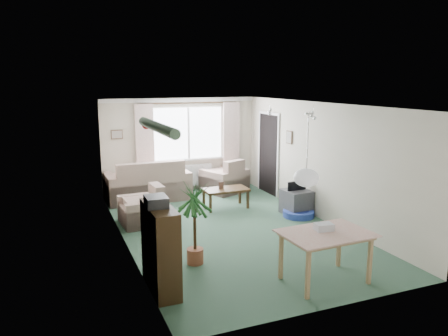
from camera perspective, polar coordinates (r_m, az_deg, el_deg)
name	(u,v)px	position (r m, az deg, el deg)	size (l,w,h in m)	color
ground	(230,229)	(8.54, 0.76, -7.95)	(6.50, 6.50, 0.00)	#335541
window	(188,133)	(11.25, -4.69, 4.55)	(1.80, 0.03, 1.30)	white
curtain_rod	(189,103)	(11.11, -4.63, 8.46)	(2.60, 0.03, 0.03)	black
curtain_left	(145,145)	(10.89, -10.30, 2.97)	(0.45, 0.08, 2.00)	beige
curtain_right	(231,140)	(11.58, 0.93, 3.64)	(0.45, 0.08, 2.00)	beige
radiator	(189,175)	(11.39, -4.54, -0.97)	(1.20, 0.10, 0.55)	white
doorway	(269,154)	(11.06, 5.84, 1.80)	(0.03, 0.95, 2.00)	black
pendant_lamp	(306,178)	(6.26, 10.70, -1.25)	(0.36, 0.36, 0.36)	white
tinsel_garland	(157,127)	(5.30, -8.74, 5.32)	(1.60, 1.60, 0.12)	#196626
bauble_cluster_a	(270,109)	(9.46, 6.00, 7.63)	(0.20, 0.20, 0.20)	silver
bauble_cluster_b	(313,113)	(8.58, 11.57, 7.08)	(0.20, 0.20, 0.20)	silver
wall_picture_back	(117,134)	(10.84, -13.83, 4.28)	(0.28, 0.03, 0.22)	brown
wall_picture_right	(289,137)	(10.11, 8.53, 3.99)	(0.03, 0.24, 0.30)	brown
sofa	(147,179)	(10.66, -9.98, -1.48)	(1.95, 1.03, 0.98)	beige
armchair_corner	(224,175)	(11.22, 0.03, -0.96)	(0.97, 0.91, 0.86)	#B6B189
armchair_left	(142,205)	(8.89, -10.66, -4.76)	(0.87, 0.82, 0.78)	tan
coffee_table	(226,198)	(9.85, 0.22, -3.97)	(0.99, 0.55, 0.45)	black
photo_frame	(221,185)	(9.76, -0.38, -2.28)	(0.12, 0.02, 0.16)	#4E3428
bookshelf	(160,248)	(6.06, -8.31, -10.35)	(0.32, 0.97, 1.19)	black
hifi_box	(156,201)	(5.84, -8.86, -4.33)	(0.28, 0.35, 0.14)	#343438
houseplant	(195,224)	(6.81, -3.84, -7.27)	(0.56, 0.56, 1.31)	#275C1F
dining_table	(325,258)	(6.48, 13.03, -11.34)	(1.14, 0.76, 0.71)	#9F8056
gift_box	(324,228)	(6.42, 12.91, -7.59)	(0.25, 0.18, 0.12)	silver
tv_cube	(296,202)	(9.52, 9.42, -4.42)	(0.53, 0.58, 0.53)	#3A3A3F
pet_bed	(299,214)	(9.40, 9.71, -5.89)	(0.66, 0.66, 0.13)	navy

